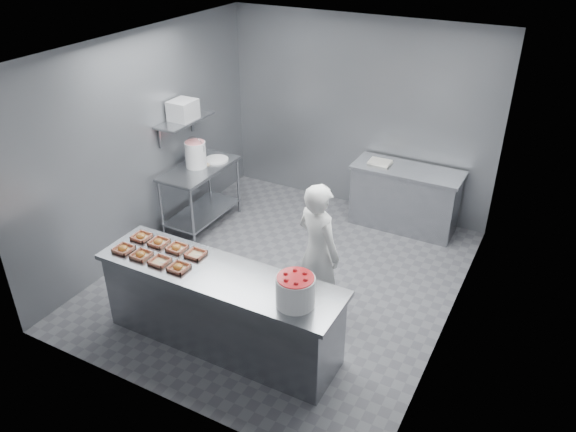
{
  "coord_description": "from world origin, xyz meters",
  "views": [
    {
      "loc": [
        2.74,
        -5.02,
        4.09
      ],
      "look_at": [
        0.16,
        -0.2,
        1.01
      ],
      "focal_mm": 35.0,
      "sensor_mm": 36.0,
      "label": 1
    }
  ],
  "objects_px": {
    "tray_4": "(141,236)",
    "glaze_bucket": "(196,154)",
    "back_counter": "(405,198)",
    "tray_7": "(196,254)",
    "tray_1": "(141,255)",
    "tray_2": "(160,261)",
    "service_counter": "(221,308)",
    "prep_table": "(201,187)",
    "appliance": "(183,110)",
    "tray_0": "(123,249)",
    "tray_3": "(179,267)",
    "tray_5": "(159,242)",
    "tray_6": "(177,248)",
    "worker": "(318,251)",
    "strawberry_tub": "(295,290)"
  },
  "relations": [
    {
      "from": "tray_5",
      "to": "glaze_bucket",
      "type": "height_order",
      "value": "glaze_bucket"
    },
    {
      "from": "back_counter",
      "to": "strawberry_tub",
      "type": "height_order",
      "value": "strawberry_tub"
    },
    {
      "from": "prep_table",
      "to": "tray_1",
      "type": "distance_m",
      "value": 2.26
    },
    {
      "from": "tray_2",
      "to": "tray_7",
      "type": "height_order",
      "value": "same"
    },
    {
      "from": "back_counter",
      "to": "appliance",
      "type": "distance_m",
      "value": 3.27
    },
    {
      "from": "tray_4",
      "to": "glaze_bucket",
      "type": "bearing_deg",
      "value": 108.17
    },
    {
      "from": "tray_6",
      "to": "appliance",
      "type": "distance_m",
      "value": 2.3
    },
    {
      "from": "tray_5",
      "to": "tray_3",
      "type": "bearing_deg",
      "value": -30.15
    },
    {
      "from": "back_counter",
      "to": "tray_2",
      "type": "height_order",
      "value": "tray_2"
    },
    {
      "from": "back_counter",
      "to": "glaze_bucket",
      "type": "xyz_separation_m",
      "value": [
        -2.59,
        -1.29,
        0.64
      ]
    },
    {
      "from": "glaze_bucket",
      "to": "appliance",
      "type": "bearing_deg",
      "value": -171.69
    },
    {
      "from": "tray_2",
      "to": "worker",
      "type": "distance_m",
      "value": 1.66
    },
    {
      "from": "tray_2",
      "to": "tray_5",
      "type": "xyz_separation_m",
      "value": [
        -0.24,
        0.28,
        0.0
      ]
    },
    {
      "from": "tray_0",
      "to": "worker",
      "type": "height_order",
      "value": "worker"
    },
    {
      "from": "tray_1",
      "to": "tray_7",
      "type": "relative_size",
      "value": 1.0
    },
    {
      "from": "service_counter",
      "to": "tray_1",
      "type": "height_order",
      "value": "tray_1"
    },
    {
      "from": "tray_6",
      "to": "service_counter",
      "type": "bearing_deg",
      "value": -12.76
    },
    {
      "from": "service_counter",
      "to": "tray_0",
      "type": "distance_m",
      "value": 1.2
    },
    {
      "from": "tray_3",
      "to": "tray_5",
      "type": "distance_m",
      "value": 0.56
    },
    {
      "from": "back_counter",
      "to": "worker",
      "type": "distance_m",
      "value": 2.35
    },
    {
      "from": "back_counter",
      "to": "tray_1",
      "type": "distance_m",
      "value": 3.85
    },
    {
      "from": "service_counter",
      "to": "tray_5",
      "type": "height_order",
      "value": "tray_5"
    },
    {
      "from": "tray_2",
      "to": "tray_0",
      "type": "bearing_deg",
      "value": -180.0
    },
    {
      "from": "tray_0",
      "to": "tray_1",
      "type": "distance_m",
      "value": 0.24
    },
    {
      "from": "tray_4",
      "to": "back_counter",
      "type": "bearing_deg",
      "value": 57.32
    },
    {
      "from": "tray_6",
      "to": "tray_7",
      "type": "relative_size",
      "value": 1.0
    },
    {
      "from": "service_counter",
      "to": "appliance",
      "type": "distance_m",
      "value": 2.93
    },
    {
      "from": "prep_table",
      "to": "tray_0",
      "type": "distance_m",
      "value": 2.19
    },
    {
      "from": "tray_1",
      "to": "appliance",
      "type": "xyz_separation_m",
      "value": [
        -0.96,
        2.08,
        0.77
      ]
    },
    {
      "from": "tray_1",
      "to": "tray_6",
      "type": "xyz_separation_m",
      "value": [
        0.24,
        0.28,
        0.0
      ]
    },
    {
      "from": "back_counter",
      "to": "glaze_bucket",
      "type": "bearing_deg",
      "value": -153.45
    },
    {
      "from": "tray_6",
      "to": "tray_4",
      "type": "bearing_deg",
      "value": 180.0
    },
    {
      "from": "service_counter",
      "to": "tray_5",
      "type": "xyz_separation_m",
      "value": [
        -0.86,
        0.14,
        0.47
      ]
    },
    {
      "from": "prep_table",
      "to": "appliance",
      "type": "distance_m",
      "value": 1.11
    },
    {
      "from": "tray_6",
      "to": "strawberry_tub",
      "type": "xyz_separation_m",
      "value": [
        1.51,
        -0.22,
        0.13
      ]
    },
    {
      "from": "worker",
      "to": "appliance",
      "type": "relative_size",
      "value": 4.68
    },
    {
      "from": "tray_0",
      "to": "tray_3",
      "type": "height_order",
      "value": "same"
    },
    {
      "from": "back_counter",
      "to": "tray_0",
      "type": "xyz_separation_m",
      "value": [
        -2.0,
        -3.39,
        0.47
      ]
    },
    {
      "from": "back_counter",
      "to": "tray_4",
      "type": "distance_m",
      "value": 3.73
    },
    {
      "from": "tray_7",
      "to": "tray_1",
      "type": "bearing_deg",
      "value": -150.0
    },
    {
      "from": "service_counter",
      "to": "prep_table",
      "type": "xyz_separation_m",
      "value": [
        -1.65,
        1.95,
        0.14
      ]
    },
    {
      "from": "prep_table",
      "to": "tray_7",
      "type": "distance_m",
      "value": 2.24
    },
    {
      "from": "service_counter",
      "to": "tray_7",
      "type": "xyz_separation_m",
      "value": [
        -0.37,
        0.14,
        0.47
      ]
    },
    {
      "from": "service_counter",
      "to": "tray_5",
      "type": "distance_m",
      "value": 0.99
    },
    {
      "from": "back_counter",
      "to": "glaze_bucket",
      "type": "height_order",
      "value": "glaze_bucket"
    },
    {
      "from": "tray_6",
      "to": "strawberry_tub",
      "type": "height_order",
      "value": "strawberry_tub"
    },
    {
      "from": "prep_table",
      "to": "service_counter",
      "type": "bearing_deg",
      "value": -49.76
    },
    {
      "from": "appliance",
      "to": "tray_5",
      "type": "bearing_deg",
      "value": -61.75
    },
    {
      "from": "service_counter",
      "to": "back_counter",
      "type": "distance_m",
      "value": 3.37
    },
    {
      "from": "tray_4",
      "to": "glaze_bucket",
      "type": "distance_m",
      "value": 1.92
    }
  ]
}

